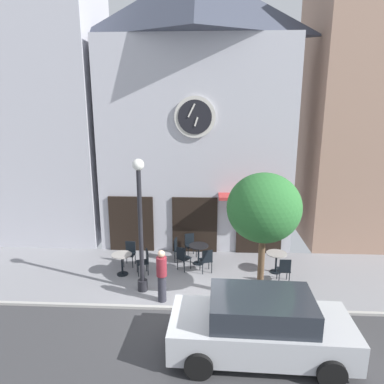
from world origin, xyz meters
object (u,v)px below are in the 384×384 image
at_px(cafe_chair_facing_street, 190,243).
at_px(parked_car_silver, 260,326).
at_px(street_lamp, 140,227).
at_px(cafe_table_near_curb, 122,260).
at_px(cafe_chair_corner, 284,269).
at_px(cafe_table_center_right, 276,258).
at_px(pedestrian_maroon, 162,275).
at_px(cafe_chair_curbside, 178,248).
at_px(cafe_chair_near_lamp, 183,257).
at_px(cafe_chair_by_entrance, 145,260).
at_px(cafe_chair_left_end, 130,252).
at_px(cafe_chair_near_tree, 207,259).
at_px(street_tree, 264,208).
at_px(cafe_table_leftmost, 199,250).

relative_size(cafe_chair_facing_street, parked_car_silver, 0.21).
relative_size(street_lamp, cafe_table_near_curb, 5.59).
relative_size(street_lamp, cafe_chair_corner, 4.81).
relative_size(cafe_table_center_right, cafe_chair_facing_street, 0.83).
distance_m(cafe_chair_corner, pedestrian_maroon, 4.18).
bearing_deg(cafe_chair_curbside, cafe_chair_near_lamp, -73.50).
distance_m(cafe_table_near_curb, cafe_table_center_right, 5.51).
distance_m(cafe_table_near_curb, cafe_chair_corner, 5.62).
bearing_deg(cafe_table_center_right, cafe_chair_corner, -81.56).
bearing_deg(cafe_chair_near_lamp, parked_car_silver, -62.97).
height_order(cafe_chair_curbside, pedestrian_maroon, pedestrian_maroon).
bearing_deg(cafe_chair_by_entrance, cafe_chair_left_end, 134.77).
relative_size(cafe_chair_corner, cafe_chair_by_entrance, 1.00).
distance_m(cafe_chair_curbside, cafe_chair_left_end, 1.83).
bearing_deg(cafe_chair_near_tree, cafe_chair_near_lamp, 170.30).
xyz_separation_m(cafe_table_center_right, cafe_chair_facing_street, (-3.17, 1.28, -0.01)).
relative_size(cafe_table_center_right, cafe_chair_near_tree, 0.83).
height_order(cafe_chair_near_lamp, pedestrian_maroon, pedestrian_maroon).
distance_m(cafe_chair_near_tree, cafe_chair_facing_street, 1.60).
bearing_deg(cafe_table_center_right, cafe_chair_curbside, 167.75).
xyz_separation_m(cafe_chair_curbside, pedestrian_maroon, (-0.23, -2.90, 0.33)).
xyz_separation_m(street_tree, cafe_chair_left_end, (-4.55, 2.19, -2.42)).
bearing_deg(pedestrian_maroon, cafe_table_center_right, 28.81).
height_order(cafe_chair_corner, parked_car_silver, parked_car_silver).
xyz_separation_m(street_tree, cafe_chair_near_tree, (-1.67, 1.68, -2.42)).
xyz_separation_m(cafe_table_leftmost, pedestrian_maroon, (-1.03, -2.67, 0.32)).
bearing_deg(cafe_chair_near_tree, street_tree, -45.26).
height_order(street_lamp, cafe_chair_curbside, street_lamp).
distance_m(street_lamp, cafe_table_center_right, 5.09).
distance_m(cafe_table_near_curb, parked_car_silver, 5.81).
relative_size(cafe_table_center_right, cafe_chair_left_end, 0.83).
xyz_separation_m(cafe_chair_near_tree, cafe_chair_left_end, (-2.88, 0.50, 0.00)).
xyz_separation_m(cafe_table_leftmost, cafe_chair_curbside, (-0.80, 0.23, -0.01)).
bearing_deg(street_lamp, cafe_chair_near_tree, 33.17).
bearing_deg(cafe_table_near_curb, cafe_chair_near_lamp, 11.76).
distance_m(cafe_chair_curbside, pedestrian_maroon, 2.92).
distance_m(cafe_chair_corner, cafe_chair_near_tree, 2.69).
distance_m(cafe_table_near_curb, cafe_chair_curbside, 2.25).
bearing_deg(cafe_chair_corner, cafe_chair_curbside, 157.02).
xyz_separation_m(street_lamp, cafe_chair_facing_street, (1.39, 2.80, -1.67)).
distance_m(cafe_chair_curbside, cafe_chair_near_lamp, 0.84).
bearing_deg(street_lamp, street_tree, -5.18).
height_order(pedestrian_maroon, parked_car_silver, pedestrian_maroon).
distance_m(cafe_chair_curbside, parked_car_silver, 5.68).
bearing_deg(cafe_table_leftmost, cafe_chair_left_end, -175.06).
bearing_deg(cafe_chair_near_lamp, cafe_chair_corner, -12.54).
height_order(cafe_chair_by_entrance, parked_car_silver, parked_car_silver).
bearing_deg(cafe_chair_by_entrance, street_lamp, -83.10).
relative_size(cafe_table_near_curb, cafe_chair_by_entrance, 0.86).
xyz_separation_m(street_tree, cafe_table_near_curb, (-4.66, 1.39, -2.40)).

